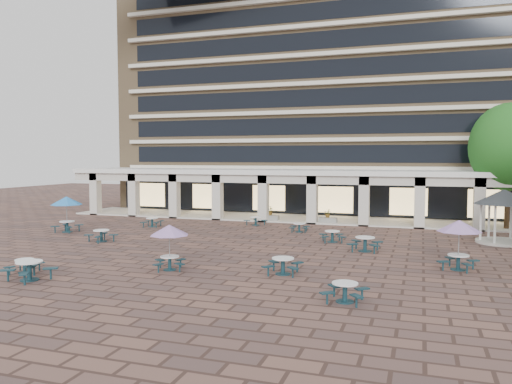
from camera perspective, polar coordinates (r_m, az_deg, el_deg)
ground at (r=30.40m, az=-2.43°, el=-6.42°), size 120.00×120.00×0.00m
apartment_building at (r=54.92m, az=7.21°, el=11.40°), size 40.00×15.50×25.20m
retail_arcade at (r=44.12m, az=4.41°, el=0.75°), size 42.00×6.60×4.40m
picnic_table_0 at (r=26.34m, az=-24.93°, el=-7.55°), size 1.72×1.72×0.66m
picnic_table_1 at (r=24.68m, az=-24.48°, el=-8.00°), size 2.25×2.25×0.86m
picnic_table_2 at (r=23.67m, az=3.10°, el=-8.26°), size 1.84×1.84×0.79m
picnic_table_3 at (r=19.57m, az=10.13°, el=-11.01°), size 1.77×1.77×0.75m
picnic_table_4 at (r=39.03m, az=-20.84°, el=-1.08°), size 2.26×2.26×2.61m
picnic_table_5 at (r=34.09m, az=-17.27°, el=-4.68°), size 2.11×2.11×0.77m
picnic_table_6 at (r=24.62m, az=-9.88°, el=-4.51°), size 1.92×1.92×2.21m
picnic_table_7 at (r=29.93m, az=12.36°, el=-5.68°), size 1.98×1.98×0.85m
picnic_table_8 at (r=40.25m, az=-11.79°, el=-3.32°), size 1.79×1.79×0.72m
picnic_table_9 at (r=36.81m, az=4.97°, el=-3.99°), size 1.57×1.57×0.65m
picnic_table_10 at (r=32.78m, az=8.72°, el=-4.92°), size 1.94×1.94×0.73m
picnic_table_11 at (r=26.17m, az=22.20°, el=-3.82°), size 2.11×2.11×2.44m
picnic_table_12 at (r=40.32m, az=-0.04°, el=-3.24°), size 1.89×1.89×0.69m
gazebo at (r=35.48m, az=26.47°, el=-1.14°), size 3.68×3.68×3.42m
tree_east_c at (r=41.95m, az=26.96°, el=4.60°), size 5.74×5.74×9.57m
planter_left at (r=42.94m, az=1.62°, el=-2.62°), size 1.50×0.86×1.31m
planter_right at (r=41.79m, az=8.22°, el=-2.95°), size 1.50×0.72×1.22m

